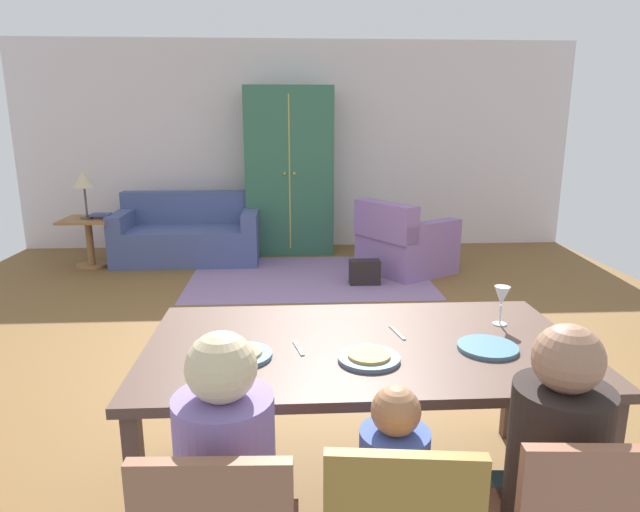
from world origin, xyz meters
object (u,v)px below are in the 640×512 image
at_px(plate_near_man, 241,355).
at_px(person_woman, 547,494).
at_px(couch, 189,236).
at_px(armchair, 403,244).
at_px(book_upper, 101,215).
at_px(plate_near_woman, 488,347).
at_px(plate_near_child, 369,358).
at_px(wine_glass, 502,298).
at_px(book_lower, 105,217).
at_px(armoire, 289,171).
at_px(person_man, 230,506).
at_px(dining_table, 363,357).
at_px(side_table, 89,235).
at_px(table_lamp, 84,181).
at_px(handbag, 365,272).

bearing_deg(plate_near_man, person_woman, -29.30).
bearing_deg(plate_near_man, couch, 102.60).
height_order(armchair, book_upper, armchair).
xyz_separation_m(plate_near_man, plate_near_woman, (1.02, 0.02, 0.00)).
xyz_separation_m(plate_near_child, wine_glass, (0.67, 0.36, 0.12)).
relative_size(couch, armchair, 1.45).
bearing_deg(plate_near_child, book_lower, 118.93).
bearing_deg(armchair, armoire, 139.77).
height_order(person_man, armoire, armoire).
relative_size(person_man, couch, 0.65).
bearing_deg(plate_near_man, plate_near_child, -6.70).
bearing_deg(person_woman, dining_table, 126.46).
distance_m(plate_near_man, side_table, 4.90).
bearing_deg(person_woman, plate_near_child, 134.92).
xyz_separation_m(armchair, book_upper, (-3.48, 0.41, 0.30)).
bearing_deg(table_lamp, dining_table, -58.07).
relative_size(couch, table_lamp, 3.18).
bearing_deg(plate_near_woman, armoire, 99.17).
distance_m(plate_near_child, side_table, 5.19).
height_order(book_lower, book_upper, book_upper).
bearing_deg(person_woman, person_man, 180.00).
relative_size(plate_near_child, book_upper, 1.14).
bearing_deg(table_lamp, plate_near_child, -59.13).
relative_size(armoire, side_table, 3.62).
bearing_deg(book_lower, dining_table, -60.06).
relative_size(table_lamp, handbag, 1.69).
xyz_separation_m(person_woman, armchair, (0.47, 4.53, -0.19)).
distance_m(dining_table, plate_near_woman, 0.53).
bearing_deg(book_upper, handbag, -16.56).
bearing_deg(book_upper, wine_glass, -52.10).
relative_size(couch, handbag, 5.36).
xyz_separation_m(plate_near_woman, armoire, (-0.81, 5.02, 0.28)).
relative_size(dining_table, person_man, 1.67).
bearing_deg(armoire, book_lower, -163.48).
xyz_separation_m(plate_near_child, table_lamp, (-2.66, 4.44, 0.24)).
relative_size(plate_near_man, wine_glass, 1.34).
xyz_separation_m(person_man, armoire, (0.21, 5.61, 0.54)).
bearing_deg(person_woman, book_lower, 120.91).
height_order(book_lower, handbag, book_lower).
bearing_deg(plate_near_man, dining_table, 13.22).
bearing_deg(armchair, wine_glass, -94.89).
xyz_separation_m(wine_glass, book_upper, (-3.17, 4.07, -0.27)).
distance_m(wine_glass, armchair, 3.71).
xyz_separation_m(armchair, table_lamp, (-3.64, 0.43, 0.69)).
bearing_deg(book_upper, person_woman, -58.65).
bearing_deg(couch, book_lower, -165.00).
distance_m(person_man, book_upper, 5.33).
distance_m(armoire, book_upper, 2.34).
bearing_deg(book_lower, couch, 15.00).
bearing_deg(book_upper, plate_near_man, -65.54).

